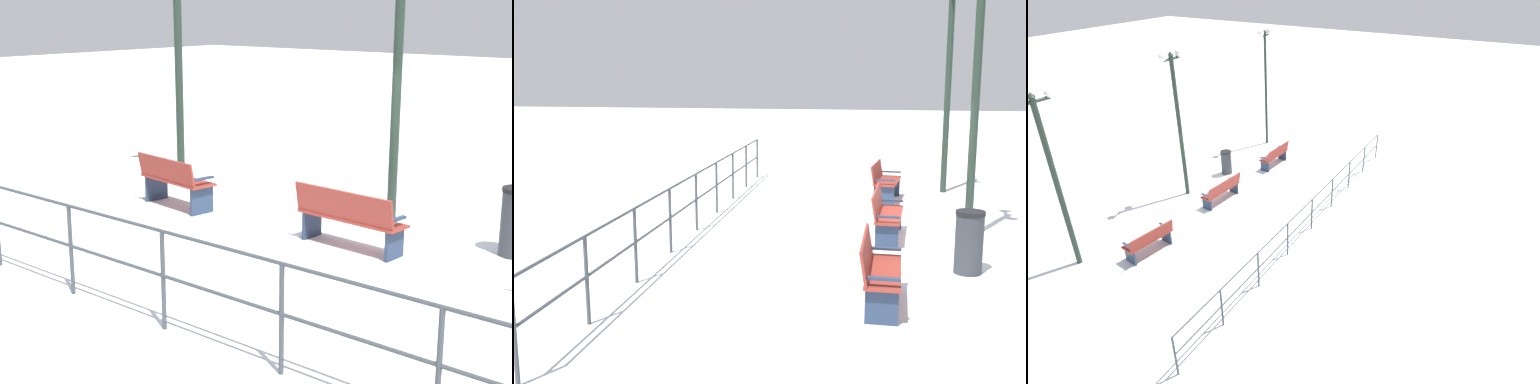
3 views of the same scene
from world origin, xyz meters
The scene contains 6 objects.
ground_plane centered at (0.00, 0.00, 0.00)m, with size 80.00×80.00×0.00m, color white.
bench_second centered at (0.04, 0.01, 0.47)m, with size 0.61×1.69×0.89m.
bench_third centered at (0.05, 3.53, 0.47)m, with size 0.75×1.55×0.89m.
lamppost_middle centered at (1.54, 0.17, 3.29)m, with size 0.27×1.02×5.16m.
lamppost_far centered at (1.54, 4.88, 3.03)m, with size 0.23×1.11×5.00m.
waterfront_railing centered at (-3.53, 0.00, 0.74)m, with size 0.05×12.74×1.12m.
Camera 1 is at (-8.66, -5.58, 3.38)m, focal length 53.09 mm.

